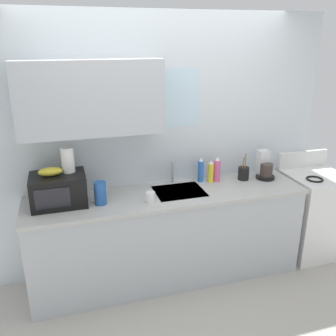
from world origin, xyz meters
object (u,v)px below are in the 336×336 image
(paper_towel_roll, at_px, (68,160))
(dish_soap_bottle_blue, at_px, (201,170))
(dish_soap_bottle_pink, at_px, (217,170))
(utensil_crock, at_px, (243,173))
(banana_bunch, at_px, (50,172))
(mug_white, at_px, (150,197))
(coffee_maker, at_px, (265,168))
(cereal_canister, at_px, (100,193))
(dish_soap_bottle_yellow, at_px, (211,172))
(stove_range, at_px, (312,213))
(microwave, at_px, (59,190))

(paper_towel_roll, height_order, dish_soap_bottle_blue, paper_towel_roll)
(dish_soap_bottle_pink, xyz_separation_m, utensil_crock, (0.28, -0.04, -0.05))
(banana_bunch, distance_m, mug_white, 0.87)
(coffee_maker, bearing_deg, dish_soap_bottle_pink, 174.21)
(coffee_maker, bearing_deg, cereal_canister, -174.64)
(dish_soap_bottle_yellow, distance_m, utensil_crock, 0.35)
(dish_soap_bottle_yellow, xyz_separation_m, dish_soap_bottle_pink, (0.07, 0.00, 0.01))
(mug_white, bearing_deg, dish_soap_bottle_pink, 21.51)
(dish_soap_bottle_blue, xyz_separation_m, cereal_canister, (-1.02, -0.24, -0.02))
(stove_range, relative_size, utensil_crock, 4.00)
(stove_range, bearing_deg, mug_white, -175.55)
(coffee_maker, xyz_separation_m, dish_soap_bottle_yellow, (-0.57, 0.05, 0.00))
(coffee_maker, relative_size, utensil_crock, 1.04)
(paper_towel_roll, xyz_separation_m, cereal_canister, (0.24, -0.15, -0.28))
(stove_range, distance_m, dish_soap_bottle_yellow, 1.29)
(mug_white, bearing_deg, dish_soap_bottle_yellow, 23.28)
(dish_soap_bottle_yellow, xyz_separation_m, cereal_canister, (-1.11, -0.21, -0.00))
(microwave, relative_size, dish_soap_bottle_blue, 1.84)
(banana_bunch, relative_size, dish_soap_bottle_blue, 0.80)
(dish_soap_bottle_yellow, bearing_deg, coffee_maker, -4.93)
(banana_bunch, distance_m, utensil_crock, 1.86)
(paper_towel_roll, bearing_deg, dish_soap_bottle_yellow, 2.45)
(microwave, xyz_separation_m, coffee_maker, (2.03, 0.06, -0.03))
(microwave, xyz_separation_m, mug_white, (0.76, -0.19, -0.09))
(coffee_maker, bearing_deg, mug_white, -168.90)
(cereal_canister, height_order, utensil_crock, utensil_crock)
(mug_white, xyz_separation_m, utensil_crock, (1.04, 0.26, 0.02))
(stove_range, bearing_deg, banana_bunch, 179.00)
(banana_bunch, bearing_deg, microwave, -1.80)
(utensil_crock, bearing_deg, banana_bunch, -177.83)
(paper_towel_roll, xyz_separation_m, utensil_crock, (1.70, 0.02, -0.31))
(stove_range, xyz_separation_m, banana_bunch, (-2.66, 0.05, 0.75))
(microwave, xyz_separation_m, utensil_crock, (1.80, 0.07, -0.07))
(microwave, bearing_deg, paper_towel_roll, 27.17)
(dish_soap_bottle_pink, relative_size, utensil_crock, 0.94)
(stove_range, distance_m, microwave, 2.67)
(banana_bunch, bearing_deg, dish_soap_bottle_blue, 5.85)
(dish_soap_bottle_yellow, distance_m, dish_soap_bottle_pink, 0.07)
(banana_bunch, distance_m, paper_towel_roll, 0.18)
(utensil_crock, bearing_deg, dish_soap_bottle_blue, 170.26)
(mug_white, bearing_deg, cereal_canister, 167.93)
(stove_range, height_order, banana_bunch, banana_bunch)
(utensil_crock, bearing_deg, dish_soap_bottle_pink, 171.80)
(stove_range, bearing_deg, microwave, 179.01)
(paper_towel_roll, relative_size, dish_soap_bottle_yellow, 0.98)
(dish_soap_bottle_blue, relative_size, mug_white, 2.63)
(coffee_maker, xyz_separation_m, dish_soap_bottle_blue, (-0.67, 0.09, 0.01))
(stove_range, relative_size, banana_bunch, 5.40)
(banana_bunch, xyz_separation_m, dish_soap_bottle_pink, (1.57, 0.11, -0.19))
(paper_towel_roll, relative_size, cereal_canister, 1.08)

